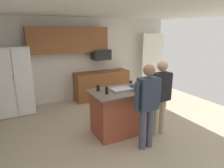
# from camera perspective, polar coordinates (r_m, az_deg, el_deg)

# --- Properties ---
(floor) EXTENTS (7.04, 7.04, 0.00)m
(floor) POSITION_cam_1_polar(r_m,az_deg,el_deg) (4.58, 3.35, -14.02)
(floor) COLOR #B7A88E
(floor) RESTS_ON ground
(ceiling) EXTENTS (7.04, 7.04, 0.00)m
(ceiling) POSITION_cam_1_polar(r_m,az_deg,el_deg) (4.01, 3.95, 20.42)
(ceiling) COLOR white
(back_wall) EXTENTS (6.40, 0.10, 2.60)m
(back_wall) POSITION_cam_1_polar(r_m,az_deg,el_deg) (6.62, -8.94, 6.92)
(back_wall) COLOR silver
(back_wall) RESTS_ON ground
(french_door_window_panel) EXTENTS (0.90, 0.06, 2.00)m
(french_door_window_panel) POSITION_cam_1_polar(r_m,az_deg,el_deg) (7.54, 11.33, 6.27)
(french_door_window_panel) COLOR white
(french_door_window_panel) RESTS_ON ground
(cabinet_run_upper) EXTENTS (2.40, 0.38, 0.75)m
(cabinet_run_upper) POSITION_cam_1_polar(r_m,az_deg,el_deg) (6.26, -12.12, 12.05)
(cabinet_run_upper) COLOR brown
(cabinet_run_lower) EXTENTS (1.80, 0.63, 0.90)m
(cabinet_run_lower) POSITION_cam_1_polar(r_m,az_deg,el_deg) (6.72, -2.91, -0.21)
(cabinet_run_lower) COLOR brown
(cabinet_run_lower) RESTS_ON ground
(refrigerator) EXTENTS (0.89, 0.76, 1.81)m
(refrigerator) POSITION_cam_1_polar(r_m,az_deg,el_deg) (5.96, -25.96, 0.78)
(refrigerator) COLOR white
(refrigerator) RESTS_ON ground
(microwave_over_range) EXTENTS (0.56, 0.40, 0.32)m
(microwave_over_range) POSITION_cam_1_polar(r_m,az_deg,el_deg) (6.54, -3.10, 8.31)
(microwave_over_range) COLOR black
(kitchen_island) EXTENTS (1.19, 0.85, 0.97)m
(kitchen_island) POSITION_cam_1_polar(r_m,az_deg,el_deg) (4.44, 1.79, -7.87)
(kitchen_island) COLOR #9E4C33
(kitchen_island) RESTS_ON ground
(person_elder_center) EXTENTS (0.57, 0.22, 1.62)m
(person_elder_center) POSITION_cam_1_polar(r_m,az_deg,el_deg) (4.35, 13.62, -2.66)
(person_elder_center) COLOR tan
(person_elder_center) RESTS_ON ground
(person_guest_by_door) EXTENTS (0.57, 0.22, 1.65)m
(person_guest_by_door) POSITION_cam_1_polar(r_m,az_deg,el_deg) (3.78, 10.04, -4.91)
(person_guest_by_door) COLOR #4C5166
(person_guest_by_door) RESTS_ON ground
(glass_pilsner) EXTENTS (0.07, 0.07, 0.12)m
(glass_pilsner) POSITION_cam_1_polar(r_m,az_deg,el_deg) (4.26, -3.95, -1.19)
(glass_pilsner) COLOR black
(glass_pilsner) RESTS_ON kitchen_island
(mug_blue_stoneware) EXTENTS (0.13, 0.09, 0.10)m
(mug_blue_stoneware) POSITION_cam_1_polar(r_m,az_deg,el_deg) (4.48, 5.49, -0.58)
(mug_blue_stoneware) COLOR #4C6B99
(mug_blue_stoneware) RESTS_ON kitchen_island
(glass_stout_tall) EXTENTS (0.07, 0.07, 0.15)m
(glass_stout_tall) POSITION_cam_1_polar(r_m,az_deg,el_deg) (4.23, 6.77, -1.24)
(glass_stout_tall) COLOR black
(glass_stout_tall) RESTS_ON kitchen_island
(glass_dark_ale) EXTENTS (0.06, 0.06, 0.12)m
(glass_dark_ale) POSITION_cam_1_polar(r_m,az_deg,el_deg) (4.66, 5.30, 0.20)
(glass_dark_ale) COLOR black
(glass_dark_ale) RESTS_ON kitchen_island
(glass_short_whisky) EXTENTS (0.06, 0.06, 0.15)m
(glass_short_whisky) POSITION_cam_1_polar(r_m,az_deg,el_deg) (4.06, -1.51, -1.82)
(glass_short_whisky) COLOR black
(glass_short_whisky) RESTS_ON kitchen_island
(tumbler_amber) EXTENTS (0.08, 0.08, 0.16)m
(tumbler_amber) POSITION_cam_1_polar(r_m,az_deg,el_deg) (4.25, 8.64, -1.12)
(tumbler_amber) COLOR black
(tumbler_amber) RESTS_ON kitchen_island
(serving_tray) EXTENTS (0.44, 0.30, 0.04)m
(serving_tray) POSITION_cam_1_polar(r_m,az_deg,el_deg) (4.31, 2.67, -1.56)
(serving_tray) COLOR #B7B7BC
(serving_tray) RESTS_ON kitchen_island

